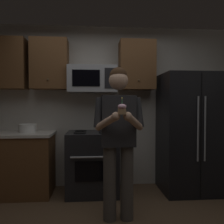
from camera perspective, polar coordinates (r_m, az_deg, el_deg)
The scene contains 9 objects.
wall_back at distance 4.00m, azimuth -2.51°, elevation 1.30°, with size 4.40×0.10×2.60m, color beige.
oven_range at distance 3.71m, azimuth -4.63°, elevation -11.81°, with size 0.76×0.70×0.93m.
microwave at distance 3.75m, azimuth -4.68°, elevation 7.69°, with size 0.74×0.41×0.40m.
refrigerator at distance 3.90m, azimuth 18.08°, elevation -4.70°, with size 0.90×0.75×1.80m.
cabinet_row_upper at distance 3.87m, azimuth -13.38°, elevation 10.89°, with size 2.78×0.36×0.76m.
counter_left at distance 3.95m, azimuth -24.20°, elevation -11.12°, with size 1.44×0.66×0.92m.
bowl_large_white at distance 3.82m, azimuth -19.39°, elevation -3.56°, with size 0.27×0.27×0.12m.
person at distance 2.76m, azimuth 1.54°, elevation -5.30°, with size 0.60×0.48×1.76m.
cupcake at distance 2.41m, azimuth 2.39°, elevation 0.73°, with size 0.09×0.09×0.17m.
Camera 1 is at (-0.15, -2.25, 1.34)m, focal length 38.63 mm.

